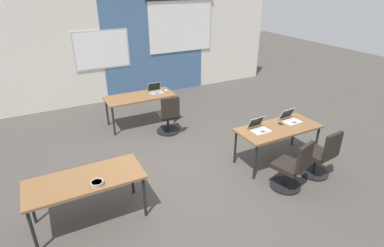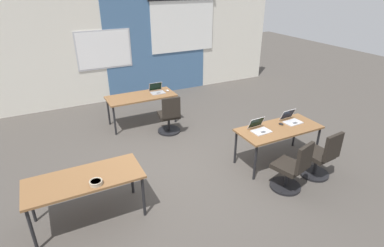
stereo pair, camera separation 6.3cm
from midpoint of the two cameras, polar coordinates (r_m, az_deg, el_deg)
name	(u,v)px [view 1 (the left image)]	position (r m, az deg, el deg)	size (l,w,h in m)	color
ground_plane	(181,168)	(5.84, -2.44, -8.26)	(24.00, 24.00, 0.00)	#47423D
back_wall_assembly	(116,50)	(9.04, -14.11, 13.07)	(10.00, 0.27, 2.80)	silver
desk_near_left	(85,182)	(4.61, -19.57, -10.25)	(1.60, 0.70, 0.72)	brown
desk_near_right	(278,130)	(5.95, 15.42, -1.20)	(1.60, 0.70, 0.72)	brown
desk_far_center	(140,98)	(7.38, -9.88, 4.64)	(1.60, 0.70, 0.72)	brown
laptop_near_right_end	(290,119)	(6.22, 17.51, 0.81)	(0.35, 0.34, 0.22)	silver
mouse_near_right_end	(280,123)	(6.05, 15.80, 0.02)	(0.08, 0.11, 0.03)	black
chair_near_right_end	(320,157)	(5.87, 22.39, -5.85)	(0.52, 0.56, 0.92)	black
laptop_near_right_inner	(259,128)	(5.71, 12.05, -0.80)	(0.34, 0.33, 0.22)	silver
chair_near_right_inner	(292,170)	(5.37, 17.69, -8.15)	(0.54, 0.59, 0.92)	black
laptop_far_right	(156,91)	(7.51, -7.00, 6.07)	(0.33, 0.30, 0.23)	#9E9EA3
mouse_far_right	(166,91)	(7.58, -5.06, 6.09)	(0.07, 0.11, 0.03)	silver
chair_far_right	(169,118)	(6.94, -4.63, 1.03)	(0.52, 0.56, 0.92)	black
snack_bowl	(97,183)	(4.38, -17.63, -10.49)	(0.18, 0.18, 0.06)	tan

